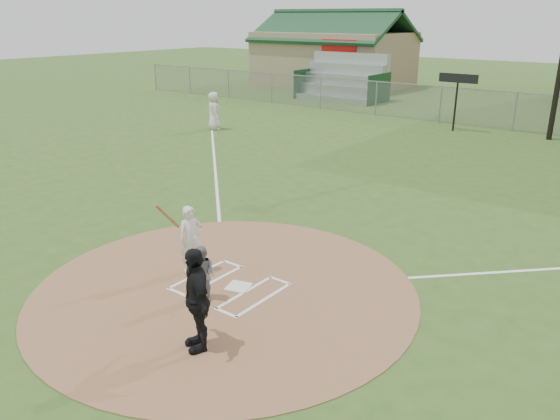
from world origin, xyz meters
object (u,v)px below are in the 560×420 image
Objects in this scene: umpire at (196,299)px; batter_at_plate at (191,239)px; home_plate at (239,287)px; catcher at (203,274)px; ondeck_player at (214,111)px.

umpire is 3.17m from batter_at_plate.
umpire reaches higher than batter_at_plate.
catcher is at bearing -103.13° from home_plate.
home_plate is 1.07m from catcher.
umpire is 1.10× the size of batter_at_plate.
home_plate is 2.54m from umpire.
batter_at_plate is (-1.41, -0.03, 0.79)m from home_plate.
ondeck_player is 17.11m from batter_at_plate.
home_plate is at bearing 66.00° from catcher.
home_plate is 0.25× the size of ondeck_player.
umpire is 20.26m from ondeck_player.
batter_at_plate is at bearing 170.31° from ondeck_player.
ondeck_player is (-12.68, 13.53, 0.35)m from catcher.
catcher is 1.76m from umpire.
batter_at_plate reaches higher than catcher.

